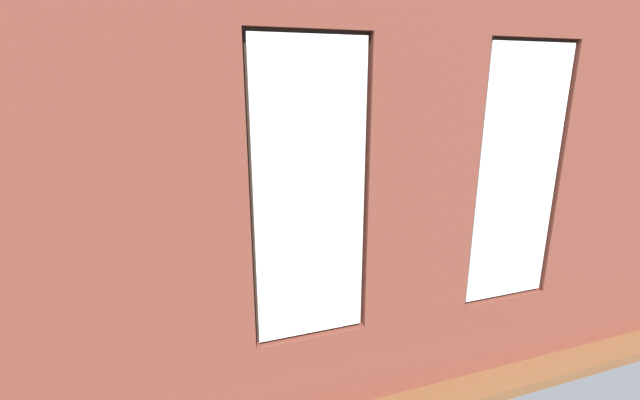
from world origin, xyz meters
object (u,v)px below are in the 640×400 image
(potted_plant_corner_near_left, at_px, (408,191))
(potted_plant_beside_window_right, at_px, (88,359))
(potted_plant_near_tv, at_px, (138,267))
(potted_plant_between_couches, at_px, (434,273))
(remote_gray, at_px, (271,244))
(remote_black, at_px, (283,237))
(couch_left, at_px, (480,238))
(cup_ceramic, at_px, (306,237))
(media_console, at_px, (102,266))
(coffee_table, at_px, (296,242))
(couch_by_window, at_px, (311,329))
(table_plant_small, at_px, (317,223))
(tv_flatscreen, at_px, (96,225))
(potted_plant_corner_far_left, at_px, (584,268))

(potted_plant_corner_near_left, distance_m, potted_plant_beside_window_right, 6.75)
(potted_plant_near_tv, distance_m, potted_plant_between_couches, 3.38)
(remote_gray, xyz_separation_m, potted_plant_corner_near_left, (-3.37, -1.99, 0.01))
(remote_black, bearing_deg, couch_left, 1.36)
(cup_ceramic, bearing_deg, remote_gray, 0.00)
(media_console, distance_m, potted_plant_near_tv, 1.22)
(remote_gray, distance_m, potted_plant_corner_near_left, 3.91)
(coffee_table, distance_m, remote_gray, 0.43)
(cup_ceramic, xyz_separation_m, remote_black, (0.27, -0.23, -0.04))
(couch_by_window, xyz_separation_m, coffee_table, (-0.46, -2.14, 0.07))
(remote_black, height_order, potted_plant_near_tv, potted_plant_near_tv)
(remote_black, height_order, potted_plant_beside_window_right, potted_plant_beside_window_right)
(couch_by_window, bearing_deg, media_console, -49.23)
(remote_black, bearing_deg, potted_plant_beside_window_right, -118.99)
(couch_left, bearing_deg, cup_ceramic, -101.42)
(remote_gray, bearing_deg, couch_by_window, 16.82)
(table_plant_small, bearing_deg, tv_flatscreen, -4.80)
(cup_ceramic, relative_size, potted_plant_near_tv, 0.10)
(tv_flatscreen, xyz_separation_m, potted_plant_corner_far_left, (-5.61, 2.64, -0.32))
(coffee_table, xyz_separation_m, remote_gray, (0.41, 0.13, 0.06))
(coffee_table, bearing_deg, potted_plant_beside_window_right, 43.02)
(couch_by_window, distance_m, potted_plant_near_tv, 2.24)
(cup_ceramic, xyz_separation_m, tv_flatscreen, (2.76, -0.53, 0.32))
(potted_plant_near_tv, bearing_deg, tv_flatscreen, -62.02)
(remote_black, height_order, potted_plant_corner_far_left, potted_plant_corner_far_left)
(tv_flatscreen, height_order, potted_plant_near_tv, tv_flatscreen)
(couch_by_window, bearing_deg, table_plant_small, -110.19)
(potted_plant_between_couches, bearing_deg, couch_by_window, 2.02)
(potted_plant_between_couches, distance_m, potted_plant_beside_window_right, 3.36)
(couch_by_window, relative_size, media_console, 1.66)
(remote_gray, bearing_deg, tv_flatscreen, -84.94)
(potted_plant_beside_window_right, bearing_deg, remote_gray, -133.27)
(potted_plant_between_couches, bearing_deg, potted_plant_corner_near_left, -116.97)
(coffee_table, bearing_deg, remote_gray, 17.16)
(media_console, distance_m, tv_flatscreen, 0.58)
(potted_plant_near_tv, bearing_deg, potted_plant_beside_window_right, 79.53)
(table_plant_small, xyz_separation_m, potted_plant_corner_near_left, (-2.58, -1.71, -0.13))
(coffee_table, xyz_separation_m, cup_ceramic, (-0.10, 0.13, 0.11))
(couch_left, distance_m, coffee_table, 2.87)
(remote_black, bearing_deg, potted_plant_corner_far_left, -22.35)
(coffee_table, xyz_separation_m, potted_plant_near_tv, (2.10, 0.63, 0.19))
(tv_flatscreen, height_order, potted_plant_corner_near_left, tv_flatscreen)
(couch_by_window, bearing_deg, tv_flatscreen, -49.26)
(coffee_table, relative_size, media_console, 1.18)
(potted_plant_near_tv, bearing_deg, media_console, -61.96)
(media_console, height_order, tv_flatscreen, tv_flatscreen)
(couch_by_window, xyz_separation_m, cup_ceramic, (-0.57, -2.01, 0.18))
(tv_flatscreen, xyz_separation_m, potted_plant_beside_window_right, (-0.25, 2.64, -0.31))
(media_console, relative_size, potted_plant_near_tv, 1.10)
(couch_left, distance_m, cup_ceramic, 2.75)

